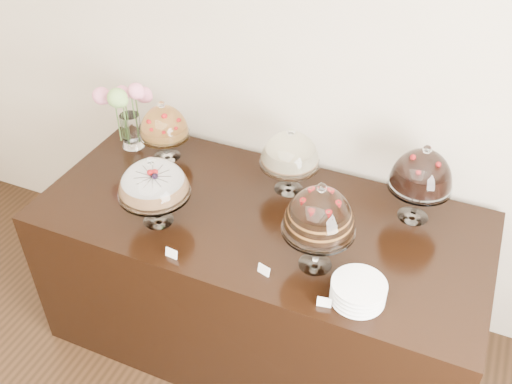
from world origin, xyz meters
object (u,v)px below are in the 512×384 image
at_px(plate_stack, 358,292).
at_px(cake_stand_cheesecake, 290,152).
at_px(display_counter, 260,279).
at_px(cake_stand_dark_choco, 422,173).
at_px(flower_vase, 126,109).
at_px(cake_stand_fruit_tart, 164,124).
at_px(cake_stand_sugar_sponge, 153,182).
at_px(cake_stand_choco_layer, 319,214).

bearing_deg(plate_stack, cake_stand_cheesecake, 131.82).
xyz_separation_m(display_counter, cake_stand_dark_choco, (0.68, 0.29, 0.71)).
relative_size(cake_stand_cheesecake, flower_vase, 0.89).
relative_size(cake_stand_fruit_tart, plate_stack, 1.57).
bearing_deg(cake_stand_sugar_sponge, display_counter, 27.75).
distance_m(cake_stand_sugar_sponge, plate_stack, 1.04).
bearing_deg(cake_stand_choco_layer, cake_stand_sugar_sponge, -178.58).
bearing_deg(cake_stand_dark_choco, cake_stand_sugar_sponge, -155.14).
relative_size(flower_vase, plate_stack, 1.87).
bearing_deg(cake_stand_cheesecake, cake_stand_sugar_sponge, -135.07).
distance_m(display_counter, flower_vase, 1.18).
height_order(cake_stand_sugar_sponge, flower_vase, flower_vase).
relative_size(cake_stand_sugar_sponge, flower_vase, 0.89).
relative_size(cake_stand_dark_choco, flower_vase, 0.99).
xyz_separation_m(cake_stand_sugar_sponge, flower_vase, (-0.48, 0.50, 0.01)).
height_order(cake_stand_fruit_tart, flower_vase, flower_vase).
distance_m(cake_stand_choco_layer, cake_stand_dark_choco, 0.60).
distance_m(display_counter, cake_stand_cheesecake, 0.73).
bearing_deg(cake_stand_cheesecake, plate_stack, -48.18).
bearing_deg(cake_stand_sugar_sponge, cake_stand_choco_layer, 1.42).
bearing_deg(cake_stand_dark_choco, cake_stand_fruit_tart, -179.02).
distance_m(cake_stand_choco_layer, cake_stand_cheesecake, 0.56).
xyz_separation_m(cake_stand_fruit_tart, flower_vase, (-0.24, 0.00, 0.04)).
relative_size(display_counter, cake_stand_choco_layer, 4.96).
bearing_deg(cake_stand_dark_choco, flower_vase, -179.26).
bearing_deg(cake_stand_sugar_sponge, flower_vase, 133.79).
relative_size(display_counter, cake_stand_fruit_tart, 6.36).
height_order(display_counter, cake_stand_dark_choco, cake_stand_dark_choco).
bearing_deg(cake_stand_dark_choco, plate_stack, -99.48).
bearing_deg(cake_stand_fruit_tart, cake_stand_dark_choco, 0.98).
bearing_deg(flower_vase, cake_stand_dark_choco, 0.74).
relative_size(cake_stand_sugar_sponge, cake_stand_cheesecake, 1.00).
xyz_separation_m(cake_stand_sugar_sponge, plate_stack, (1.02, -0.11, -0.18)).
xyz_separation_m(cake_stand_choco_layer, plate_stack, (0.23, -0.13, -0.24)).
height_order(cake_stand_sugar_sponge, cake_stand_choco_layer, cake_stand_choco_layer).
bearing_deg(cake_stand_fruit_tart, plate_stack, -25.57).
distance_m(display_counter, cake_stand_sugar_sponge, 0.84).
xyz_separation_m(cake_stand_dark_choco, plate_stack, (-0.10, -0.63, -0.21)).
bearing_deg(cake_stand_dark_choco, cake_stand_cheesecake, -176.94).
xyz_separation_m(cake_stand_sugar_sponge, cake_stand_dark_choco, (1.12, 0.52, 0.03)).
relative_size(cake_stand_choco_layer, cake_stand_dark_choco, 1.08).
distance_m(cake_stand_sugar_sponge, cake_stand_fruit_tart, 0.55).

